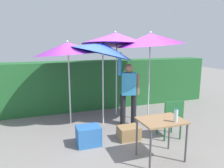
{
  "coord_description": "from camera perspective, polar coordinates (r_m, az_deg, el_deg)",
  "views": [
    {
      "loc": [
        -1.75,
        -4.67,
        2.14
      ],
      "look_at": [
        0.0,
        0.3,
        1.1
      ],
      "focal_mm": 34.45,
      "sensor_mm": 36.0,
      "label": 1
    }
  ],
  "objects": [
    {
      "name": "umbrella_rainbow",
      "position": [
        6.15,
        1.07,
        11.89
      ],
      "size": [
        1.97,
        1.96,
        2.53
      ],
      "color": "silver",
      "rests_on": "ground_plane"
    },
    {
      "name": "umbrella_orange",
      "position": [
        5.46,
        -2.59,
        9.45
      ],
      "size": [
        1.62,
        1.6,
        2.31
      ],
      "color": "silver",
      "rests_on": "ground_plane"
    },
    {
      "name": "chair_plastic",
      "position": [
        4.99,
        15.31,
        -8.29
      ],
      "size": [
        0.48,
        0.48,
        0.89
      ],
      "color": "#236633",
      "rests_on": "ground_plane"
    },
    {
      "name": "hedge_row",
      "position": [
        7.05,
        -4.66,
        -0.09
      ],
      "size": [
        8.0,
        0.7,
        1.54
      ],
      "primitive_type": "cube",
      "color": "#23602D",
      "rests_on": "ground_plane"
    },
    {
      "name": "folding_table",
      "position": [
        4.05,
        12.97,
        -10.46
      ],
      "size": [
        0.8,
        0.6,
        0.76
      ],
      "color": "#4C4C51",
      "rests_on": "ground_plane"
    },
    {
      "name": "person_vendor",
      "position": [
        5.46,
        4.41,
        -1.63
      ],
      "size": [
        0.55,
        0.32,
        1.88
      ],
      "color": "black",
      "rests_on": "ground_plane"
    },
    {
      "name": "cooler_box",
      "position": [
        4.65,
        -6.24,
        -13.49
      ],
      "size": [
        0.49,
        0.37,
        0.41
      ],
      "primitive_type": "cube",
      "color": "#2D6BB7",
      "rests_on": "ground_plane"
    },
    {
      "name": "crate_cardboard",
      "position": [
        4.92,
        4.47,
        -12.79
      ],
      "size": [
        0.47,
        0.35,
        0.29
      ],
      "primitive_type": "cube",
      "color": "#9E7A4C",
      "rests_on": "ground_plane"
    },
    {
      "name": "umbrella_yellow",
      "position": [
        5.54,
        -11.65,
        9.22
      ],
      "size": [
        1.72,
        1.72,
        2.21
      ],
      "color": "silver",
      "rests_on": "ground_plane"
    },
    {
      "name": "bottle_water",
      "position": [
        3.93,
        16.6,
        -8.09
      ],
      "size": [
        0.07,
        0.07,
        0.24
      ],
      "color": "silver",
      "rests_on": "folding_table"
    },
    {
      "name": "umbrella_navy",
      "position": [
        5.76,
        10.16,
        11.56
      ],
      "size": [
        1.8,
        1.79,
        2.44
      ],
      "color": "silver",
      "rests_on": "ground_plane"
    },
    {
      "name": "ground_plane",
      "position": [
        5.43,
        1.08,
        -12.06
      ],
      "size": [
        24.0,
        24.0,
        0.0
      ],
      "primitive_type": "plane",
      "color": "gray"
    }
  ]
}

